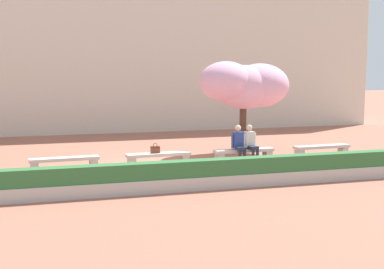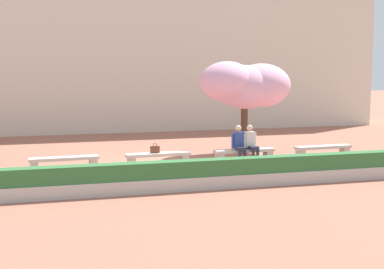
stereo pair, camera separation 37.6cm
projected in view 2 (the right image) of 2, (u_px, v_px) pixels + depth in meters
ground_plane at (158, 166)px, 17.79m from camera, size 100.00×100.00×0.00m
building_facade at (113, 48)px, 28.16m from camera, size 28.75×4.00×8.53m
stone_bench_near_west at (64, 161)px, 16.93m from camera, size 2.18×0.51×0.45m
stone_bench_center at (158, 157)px, 17.75m from camera, size 2.18×0.51×0.45m
stone_bench_near_east at (244, 153)px, 18.56m from camera, size 2.18×0.51×0.45m
stone_bench_east_end at (323, 149)px, 19.38m from camera, size 2.18×0.51×0.45m
person_seated_left at (239, 142)px, 18.41m from camera, size 0.51×0.68×1.29m
person_seated_right at (251, 142)px, 18.52m from camera, size 0.50×0.72×1.29m
handbag at (155, 149)px, 17.71m from camera, size 0.30×0.15×0.34m
cherry_tree_main at (246, 85)px, 20.18m from camera, size 3.55×2.38×3.50m
planter_hedge_foreground at (186, 176)px, 14.31m from camera, size 17.79×0.50×0.80m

